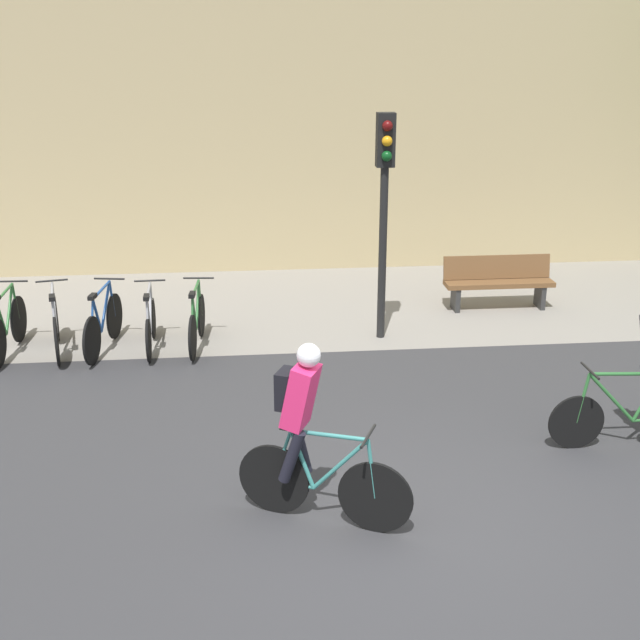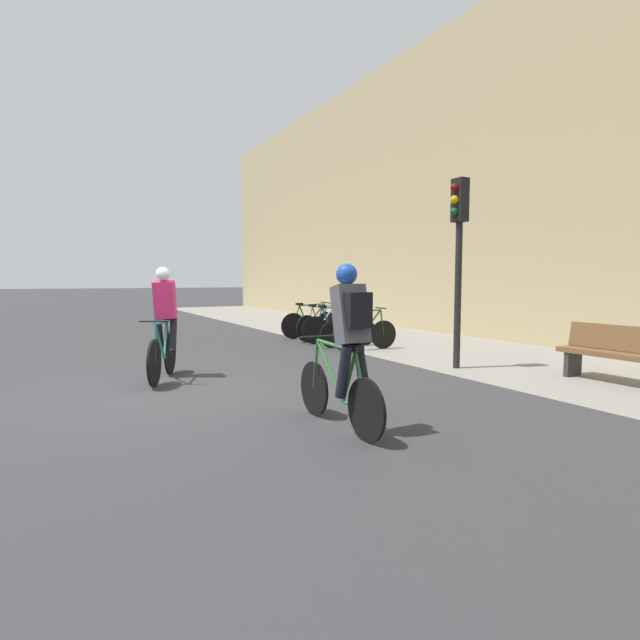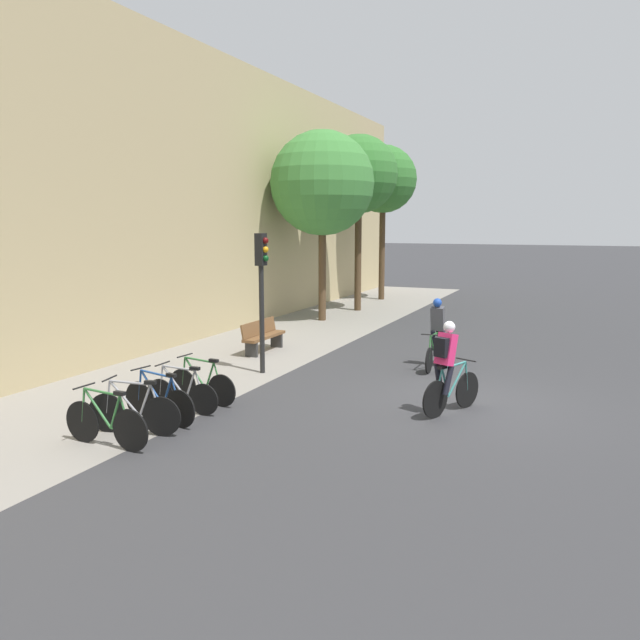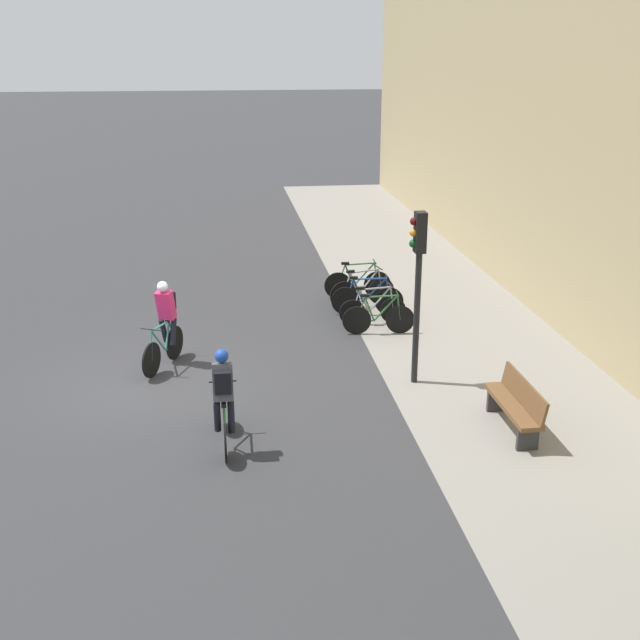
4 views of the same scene
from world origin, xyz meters
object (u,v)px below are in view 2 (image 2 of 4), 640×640
(cyclist_grey, at_px, (347,342))
(parked_bike_0, at_px, (310,323))
(cyclist_pink, at_px, (164,320))
(parked_bike_3, at_px, (349,331))
(traffic_light_pole, at_px, (459,237))
(bench, at_px, (620,353))
(parked_bike_2, at_px, (335,327))
(parked_bike_1, at_px, (322,325))
(parked_bike_4, at_px, (364,333))

(cyclist_grey, relative_size, parked_bike_0, 1.01)
(cyclist_pink, distance_m, parked_bike_3, 5.09)
(traffic_light_pole, relative_size, bench, 1.83)
(parked_bike_2, relative_size, traffic_light_pole, 0.52)
(cyclist_grey, height_order, parked_bike_0, cyclist_grey)
(bench, bearing_deg, cyclist_grey, -88.89)
(parked_bike_1, height_order, parked_bike_4, parked_bike_1)
(cyclist_grey, bearing_deg, parked_bike_4, 145.00)
(parked_bike_1, height_order, parked_bike_2, same)
(traffic_light_pole, bearing_deg, parked_bike_4, -177.11)
(parked_bike_2, xyz_separation_m, parked_bike_3, (0.68, -0.00, -0.03))
(parked_bike_1, bearing_deg, cyclist_pink, -54.82)
(cyclist_pink, relative_size, traffic_light_pole, 0.53)
(parked_bike_3, distance_m, parked_bike_4, 0.68)
(parked_bike_1, height_order, bench, parked_bike_1)
(parked_bike_1, relative_size, parked_bike_3, 1.05)
(parked_bike_0, xyz_separation_m, parked_bike_4, (2.71, -0.00, -0.02))
(cyclist_grey, relative_size, parked_bike_4, 1.07)
(parked_bike_4, bearing_deg, cyclist_grey, -35.00)
(cyclist_grey, height_order, bench, cyclist_grey)
(cyclist_pink, bearing_deg, bench, 58.23)
(parked_bike_2, height_order, parked_bike_3, parked_bike_2)
(parked_bike_2, height_order, bench, parked_bike_2)
(traffic_light_pole, bearing_deg, parked_bike_3, -177.67)
(cyclist_grey, distance_m, parked_bike_1, 7.99)
(cyclist_grey, bearing_deg, traffic_light_pole, 121.92)
(parked_bike_3, height_order, parked_bike_4, parked_bike_4)
(parked_bike_1, xyz_separation_m, bench, (7.04, 1.37, 0.07))
(parked_bike_0, height_order, parked_bike_2, parked_bike_0)
(traffic_light_pole, height_order, bench, traffic_light_pole)
(cyclist_grey, xyz_separation_m, parked_bike_1, (-7.13, 3.57, -0.54))
(cyclist_pink, relative_size, parked_bike_1, 1.06)
(parked_bike_1, bearing_deg, parked_bike_3, -0.04)
(parked_bike_2, xyz_separation_m, parked_bike_4, (1.36, 0.00, -0.01))
(parked_bike_3, xyz_separation_m, bench, (5.68, 1.37, 0.09))
(cyclist_pink, xyz_separation_m, traffic_light_pole, (1.53, 4.81, 1.40))
(parked_bike_3, bearing_deg, traffic_light_pole, 2.33)
(cyclist_pink, xyz_separation_m, parked_bike_0, (-3.98, 4.67, -0.53))
(cyclist_grey, distance_m, parked_bike_0, 8.61)
(parked_bike_3, relative_size, parked_bike_4, 0.97)
(parked_bike_0, bearing_deg, cyclist_grey, -24.56)
(parked_bike_3, distance_m, bench, 5.84)
(bench, bearing_deg, parked_bike_1, -169.02)
(cyclist_pink, bearing_deg, parked_bike_1, 125.18)
(parked_bike_2, distance_m, parked_bike_3, 0.68)
(cyclist_pink, relative_size, parked_bike_2, 1.03)
(parked_bike_4, distance_m, traffic_light_pole, 3.40)
(parked_bike_0, height_order, bench, parked_bike_0)
(cyclist_grey, bearing_deg, cyclist_pink, -163.94)
(parked_bike_0, height_order, parked_bike_3, parked_bike_0)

